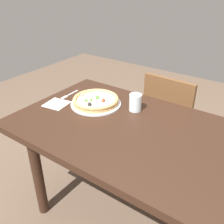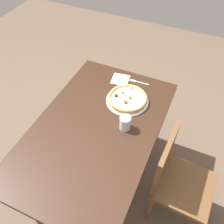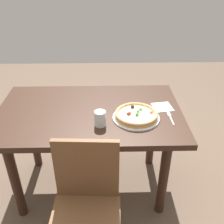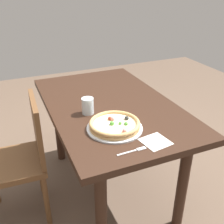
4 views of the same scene
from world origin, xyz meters
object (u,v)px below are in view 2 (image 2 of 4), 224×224
at_px(chair_near, 176,180).
at_px(fork, 138,82).
at_px(dining_table, 96,137).
at_px(drinking_glass, 125,123).
at_px(pizza, 127,98).
at_px(plate, 127,101).
at_px(napkin, 120,79).

relative_size(chair_near, fork, 5.36).
xyz_separation_m(dining_table, fork, (0.58, -0.11, 0.11)).
bearing_deg(chair_near, drinking_glass, -97.70).
bearing_deg(pizza, dining_table, 161.99).
xyz_separation_m(chair_near, plate, (0.33, 0.52, 0.28)).
bearing_deg(dining_table, drinking_glass, -65.62).
height_order(plate, fork, plate).
distance_m(chair_near, napkin, 0.91).
height_order(dining_table, pizza, pizza).
bearing_deg(fork, napkin, 9.72).
bearing_deg(napkin, dining_table, -175.98).
xyz_separation_m(dining_table, plate, (0.34, -0.11, 0.11)).
bearing_deg(fork, chair_near, 130.77).
bearing_deg(pizza, fork, 0.75).
bearing_deg(chair_near, fork, -134.57).
relative_size(pizza, fork, 1.80).
bearing_deg(dining_table, plate, -18.10).
distance_m(chair_near, plate, 0.68).
xyz_separation_m(dining_table, drinking_glass, (0.09, -0.19, 0.16)).
xyz_separation_m(pizza, napkin, (0.21, 0.15, -0.03)).
xyz_separation_m(plate, pizza, (0.00, 0.00, 0.03)).
distance_m(chair_near, pizza, 0.69).
height_order(dining_table, chair_near, chair_near).
relative_size(plate, napkin, 2.35).
bearing_deg(napkin, pizza, -145.28).
height_order(dining_table, napkin, napkin).
distance_m(plate, napkin, 0.26).
distance_m(plate, drinking_glass, 0.27).
xyz_separation_m(plate, napkin, (0.21, 0.15, -0.00)).
bearing_deg(drinking_glass, dining_table, 114.38).
distance_m(drinking_glass, napkin, 0.52).
distance_m(chair_near, drinking_glass, 0.56).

